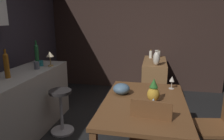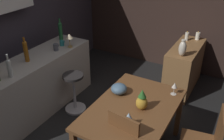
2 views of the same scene
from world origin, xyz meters
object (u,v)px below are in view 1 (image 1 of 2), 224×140
bar_stool (61,110)px  counter_lamp (50,55)px  cup_slate (37,65)px  dining_table (144,108)px  pineapple_centerpiece (153,92)px  wine_bottle_green (37,53)px  vase_ceramic_ivory (156,58)px  pillar_candle_tall (151,54)px  cup_teal (41,63)px  wine_bottle_amber (6,65)px  fruit_bowl (121,89)px  sideboard_cabinet (154,81)px  chair_by_doorway (221,123)px  wine_glass_right (172,80)px  wine_glass_left (153,102)px  pillar_candle_short (159,54)px

bar_stool → counter_lamp: size_ratio=2.80×
cup_slate → dining_table: bearing=-108.6°
pineapple_centerpiece → wine_bottle_green: size_ratio=0.69×
vase_ceramic_ivory → pillar_candle_tall: bearing=9.2°
bar_stool → vase_ceramic_ivory: (1.12, -1.32, 0.61)m
dining_table → cup_teal: size_ratio=12.86×
wine_bottle_green → vase_ceramic_ivory: (0.56, -1.98, -0.12)m
bar_stool → vase_ceramic_ivory: vase_ceramic_ivory is taller
wine_bottle_amber → counter_lamp: (0.71, -0.22, -0.00)m
bar_stool → cup_teal: (0.36, 0.47, 0.60)m
wine_bottle_amber → vase_ceramic_ivory: 2.36m
counter_lamp → cup_slate: bearing=151.4°
pineapple_centerpiece → fruit_bowl: size_ratio=1.29×
fruit_bowl → vase_ceramic_ivory: 1.39m
sideboard_cabinet → cup_slate: cup_slate is taller
fruit_bowl → chair_by_doorway: bearing=-93.5°
wine_glass_right → counter_lamp: 1.86m
wine_glass_right → wine_bottle_green: size_ratio=0.44×
pineapple_centerpiece → vase_ceramic_ivory: (1.48, -0.03, 0.10)m
sideboard_cabinet → wine_bottle_amber: size_ratio=2.99×
cup_slate → wine_glass_right: bearing=-91.2°
dining_table → vase_ceramic_ivory: bearing=-4.8°
dining_table → pillar_candle_tall: 2.21m
vase_ceramic_ivory → fruit_bowl: bearing=162.6°
wine_glass_right → pineapple_centerpiece: 0.53m
fruit_bowl → dining_table: bearing=-122.3°
wine_bottle_amber → pillar_candle_tall: size_ratio=2.08×
pineapple_centerpiece → wine_bottle_green: bearing=64.6°
pillar_candle_tall → chair_by_doorway: bearing=-158.4°
dining_table → cup_teal: (0.75, 1.67, 0.29)m
wine_glass_right → vase_ceramic_ivory: size_ratio=0.61×
bar_stool → wine_glass_left: (-0.70, -1.29, 0.52)m
pineapple_centerpiece → wine_bottle_amber: (0.02, 1.82, 0.22)m
pineapple_centerpiece → fruit_bowl: 0.41m
wine_glass_right → cup_slate: bearing=88.8°
pillar_candle_tall → cup_slate: bearing=135.4°
wine_bottle_amber → wine_bottle_green: bearing=8.0°
sideboard_cabinet → pineapple_centerpiece: bearing=179.7°
wine_bottle_green → cup_teal: (-0.20, -0.18, -0.13)m
fruit_bowl → pillar_candle_short: (2.16, -0.46, 0.08)m
dining_table → cup_slate: cup_slate is taller
cup_teal → vase_ceramic_ivory: size_ratio=0.39×
wine_glass_right → pillar_candle_short: 1.84m
counter_lamp → fruit_bowl: bearing=-115.2°
dining_table → wine_bottle_amber: 1.77m
wine_glass_left → wine_glass_right: bearing=-15.7°
bar_stool → cup_slate: bearing=70.0°
bar_stool → pillar_candle_tall: bearing=-33.7°
dining_table → bar_stool: dining_table is taller
wine_glass_left → pillar_candle_tall: bearing=1.8°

